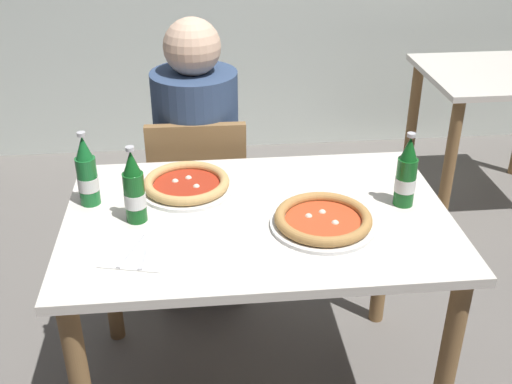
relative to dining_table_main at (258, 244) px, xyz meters
name	(u,v)px	position (x,y,z in m)	size (l,w,h in m)	color
dining_table_main	(258,244)	(0.00, 0.00, 0.00)	(1.20, 0.80, 0.75)	silver
chair_behind_table	(199,197)	(-0.18, 0.61, -0.15)	(0.41, 0.41, 0.85)	olive
diner_seated	(198,169)	(-0.18, 0.66, -0.05)	(0.34, 0.34, 1.21)	#2D3342
dining_table_background	(498,100)	(1.40, 1.30, -0.04)	(0.80, 0.70, 0.75)	silver
pizza_margherita_near	(323,220)	(0.19, -0.09, 0.13)	(0.32, 0.32, 0.04)	white
pizza_marinara_far	(187,184)	(-0.22, 0.18, 0.14)	(0.31, 0.31, 0.04)	white
beer_bottle_left	(87,174)	(-0.53, 0.12, 0.22)	(0.07, 0.07, 0.25)	#196B2D
beer_bottle_center	(134,190)	(-0.37, 0.00, 0.22)	(0.07, 0.07, 0.25)	#14591E
beer_bottle_right	(406,175)	(0.47, 0.01, 0.22)	(0.07, 0.07, 0.25)	#14591E
napkin_with_cutlery	(138,251)	(-0.36, -0.18, 0.12)	(0.22, 0.22, 0.01)	white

